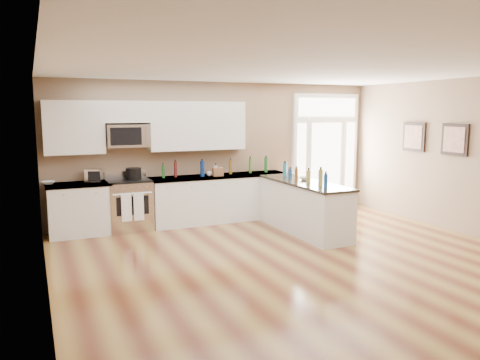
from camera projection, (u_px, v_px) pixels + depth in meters
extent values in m
plane|color=#592B19|center=(332.00, 277.00, 6.27)|extent=(8.00, 8.00, 0.00)
plane|color=#8D7359|center=(221.00, 151.00, 9.68)|extent=(7.00, 0.00, 7.00)
plane|color=#8D7359|center=(44.00, 193.00, 4.65)|extent=(0.00, 8.00, 8.00)
plane|color=white|center=(339.00, 64.00, 5.87)|extent=(8.00, 8.00, 0.00)
cube|color=silver|center=(79.00, 210.00, 8.38)|extent=(1.06, 0.62, 0.90)
cube|color=black|center=(80.00, 232.00, 8.44)|extent=(1.02, 0.52, 0.10)
cube|color=black|center=(78.00, 184.00, 8.31)|extent=(1.10, 0.66, 0.04)
cube|color=silver|center=(220.00, 199.00, 9.48)|extent=(2.81, 0.62, 0.90)
cube|color=black|center=(220.00, 218.00, 9.53)|extent=(2.77, 0.52, 0.10)
cube|color=black|center=(220.00, 176.00, 9.41)|extent=(2.85, 0.66, 0.04)
cube|color=silver|center=(304.00, 208.00, 8.60)|extent=(0.65, 2.28, 0.90)
cube|color=black|center=(303.00, 229.00, 8.66)|extent=(0.61, 2.18, 0.10)
cube|color=black|center=(304.00, 183.00, 8.53)|extent=(0.69, 2.32, 0.04)
cube|color=silver|center=(74.00, 127.00, 8.29)|extent=(1.04, 0.33, 0.95)
cube|color=silver|center=(197.00, 126.00, 9.23)|extent=(1.94, 0.33, 0.95)
cube|color=silver|center=(126.00, 112.00, 8.63)|extent=(0.82, 0.33, 0.40)
cube|color=silver|center=(127.00, 136.00, 8.66)|extent=(0.78, 0.40, 0.42)
cube|color=black|center=(126.00, 136.00, 8.45)|extent=(0.56, 0.01, 0.32)
cube|color=white|center=(325.00, 151.00, 10.69)|extent=(1.70, 0.08, 2.60)
cube|color=white|center=(326.00, 163.00, 10.68)|extent=(0.78, 0.02, 1.80)
cube|color=white|center=(301.00, 164.00, 10.41)|extent=(0.22, 0.02, 1.80)
cube|color=white|center=(350.00, 161.00, 10.95)|extent=(0.22, 0.02, 1.80)
cube|color=white|center=(328.00, 107.00, 10.50)|extent=(1.50, 0.02, 0.40)
cube|color=black|center=(414.00, 137.00, 9.41)|extent=(0.04, 0.58, 0.58)
cube|color=#953F3B|center=(413.00, 137.00, 9.40)|extent=(0.01, 0.46, 0.46)
cube|color=black|center=(455.00, 140.00, 8.51)|extent=(0.04, 0.58, 0.58)
cube|color=#953F3B|center=(454.00, 140.00, 8.50)|extent=(0.01, 0.46, 0.46)
cube|color=silver|center=(129.00, 206.00, 8.74)|extent=(0.79, 0.65, 0.92)
cube|color=black|center=(129.00, 181.00, 8.67)|extent=(0.79, 0.60, 0.03)
cube|color=silver|center=(125.00, 175.00, 8.93)|extent=(0.79, 0.04, 0.14)
cube|color=black|center=(133.00, 206.00, 8.43)|extent=(0.58, 0.01, 0.34)
cylinder|color=silver|center=(133.00, 194.00, 8.38)|extent=(0.70, 0.02, 0.02)
cube|color=white|center=(127.00, 208.00, 8.36)|extent=(0.18, 0.02, 0.50)
cube|color=white|center=(139.00, 207.00, 8.44)|extent=(0.18, 0.02, 0.50)
cylinder|color=black|center=(134.00, 173.00, 8.76)|extent=(0.32, 0.32, 0.22)
cube|color=silver|center=(93.00, 175.00, 8.49)|extent=(0.32, 0.29, 0.23)
cube|color=brown|center=(218.00, 172.00, 9.25)|extent=(0.21, 0.16, 0.16)
imported|color=white|center=(48.00, 183.00, 8.21)|extent=(0.26, 0.26, 0.05)
imported|color=white|center=(305.00, 178.00, 8.71)|extent=(0.26, 0.26, 0.06)
imported|color=white|center=(209.00, 174.00, 9.26)|extent=(0.13, 0.13, 0.09)
cylinder|color=#19591E|center=(163.00, 171.00, 8.98)|extent=(0.06, 0.06, 0.25)
cylinder|color=navy|center=(290.00, 174.00, 8.92)|extent=(0.07, 0.07, 0.18)
cylinder|color=brown|center=(296.00, 175.00, 8.57)|extent=(0.06, 0.06, 0.23)
cylinder|color=olive|center=(308.00, 176.00, 8.33)|extent=(0.08, 0.08, 0.23)
cylinder|color=#26727F|center=(285.00, 170.00, 9.21)|extent=(0.08, 0.08, 0.26)
cylinder|color=#591919|center=(176.00, 169.00, 9.09)|extent=(0.06, 0.06, 0.30)
cylinder|color=#B2B2B7|center=(216.00, 170.00, 9.33)|extent=(0.06, 0.06, 0.20)
cylinder|color=navy|center=(202.00, 169.00, 9.16)|extent=(0.09, 0.09, 0.31)
cylinder|color=#3F7226|center=(250.00, 165.00, 9.71)|extent=(0.06, 0.06, 0.31)
cylinder|color=#19591E|center=(266.00, 165.00, 9.83)|extent=(0.07, 0.07, 0.31)
cylinder|color=navy|center=(326.00, 181.00, 7.71)|extent=(0.07, 0.07, 0.25)
cylinder|color=brown|center=(231.00, 167.00, 9.53)|extent=(0.07, 0.07, 0.29)
cylinder|color=olive|center=(321.00, 177.00, 8.02)|extent=(0.08, 0.08, 0.29)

